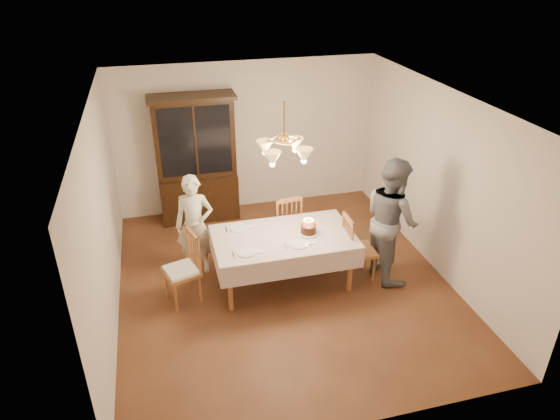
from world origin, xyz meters
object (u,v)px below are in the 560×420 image
object	(u,v)px
chair_far_side	(285,226)
birthday_cake	(308,229)
china_hutch	(196,161)
elderly_woman	(195,225)
dining_table	(284,241)

from	to	relation	value
chair_far_side	birthday_cake	xyz separation A→B (m)	(0.12, -0.80, 0.37)
china_hutch	birthday_cake	xyz separation A→B (m)	(1.25, -2.27, -0.22)
china_hutch	elderly_woman	size ratio (longest dim) A/B	1.46
china_hutch	birthday_cake	bearing A→B (deg)	-61.10
chair_far_side	birthday_cake	bearing A→B (deg)	-81.68
china_hutch	elderly_woman	distance (m)	1.67
china_hutch	dining_table	bearing A→B (deg)	-67.99
birthday_cake	chair_far_side	bearing A→B (deg)	98.32
china_hutch	elderly_woman	world-z (taller)	china_hutch
dining_table	elderly_woman	bearing A→B (deg)	151.07
china_hutch	chair_far_side	size ratio (longest dim) A/B	2.16
chair_far_side	elderly_woman	world-z (taller)	elderly_woman
chair_far_side	china_hutch	bearing A→B (deg)	127.70
dining_table	elderly_woman	xyz separation A→B (m)	(-1.13, 0.63, 0.06)
dining_table	birthday_cake	world-z (taller)	birthday_cake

